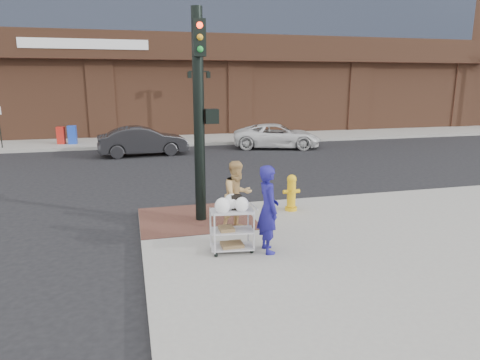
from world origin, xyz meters
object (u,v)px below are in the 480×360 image
object	(u,v)px
traffic_signal_pole	(200,111)
lamp_post	(199,97)
woman_blue	(268,209)
minivan_white	(277,136)
sedan_dark	(143,141)
fire_hydrant	(291,192)
utility_cart	(232,227)
pedestrian_tan	(237,196)

from	to	relation	value
traffic_signal_pole	lamp_post	bearing A→B (deg)	80.76
woman_blue	minivan_white	world-z (taller)	woman_blue
sedan_dark	fire_hydrant	xyz separation A→B (m)	(3.44, -10.73, -0.05)
lamp_post	minivan_white	size ratio (longest dim) A/B	0.86
utility_cart	fire_hydrant	world-z (taller)	utility_cart
sedan_dark	fire_hydrant	bearing A→B (deg)	-167.04
lamp_post	minivan_white	bearing A→B (deg)	-46.43
traffic_signal_pole	sedan_dark	size ratio (longest dim) A/B	1.19
minivan_white	pedestrian_tan	bearing A→B (deg)	173.50
traffic_signal_pole	woman_blue	distance (m)	3.08
lamp_post	sedan_dark	bearing A→B (deg)	-129.06
lamp_post	utility_cart	size ratio (longest dim) A/B	3.40
pedestrian_tan	sedan_dark	distance (m)	11.94
traffic_signal_pole	minivan_white	xyz separation A→B (m)	(6.02, 11.50, -2.19)
pedestrian_tan	minivan_white	distance (m)	13.49
traffic_signal_pole	utility_cart	world-z (taller)	traffic_signal_pole
traffic_signal_pole	pedestrian_tan	size ratio (longest dim) A/B	3.10
traffic_signal_pole	fire_hydrant	bearing A→B (deg)	4.72
sedan_dark	fire_hydrant	size ratio (longest dim) A/B	4.34
woman_blue	utility_cart	size ratio (longest dim) A/B	1.51
lamp_post	fire_hydrant	world-z (taller)	lamp_post
minivan_white	fire_hydrant	size ratio (longest dim) A/B	4.76
pedestrian_tan	fire_hydrant	size ratio (longest dim) A/B	1.66
lamp_post	utility_cart	xyz separation A→B (m)	(-2.24, -17.40, -1.93)
lamp_post	utility_cart	world-z (taller)	lamp_post
sedan_dark	minivan_white	distance (m)	7.05
pedestrian_tan	fire_hydrant	world-z (taller)	pedestrian_tan
traffic_signal_pole	pedestrian_tan	distance (m)	2.18
minivan_white	utility_cart	size ratio (longest dim) A/B	3.93
fire_hydrant	sedan_dark	bearing A→B (deg)	107.80
pedestrian_tan	traffic_signal_pole	bearing A→B (deg)	104.26
minivan_white	utility_cart	bearing A→B (deg)	173.89
lamp_post	woman_blue	bearing A→B (deg)	-94.98
minivan_white	utility_cart	xyz separation A→B (m)	(-5.78, -13.67, 0.04)
woman_blue	pedestrian_tan	xyz separation A→B (m)	(-0.27, 1.43, -0.08)
lamp_post	sedan_dark	distance (m)	5.86
sedan_dark	traffic_signal_pole	bearing A→B (deg)	-179.55
pedestrian_tan	utility_cart	xyz separation A→B (m)	(-0.44, -1.28, -0.27)
traffic_signal_pole	woman_blue	bearing A→B (deg)	-67.78
utility_cart	lamp_post	bearing A→B (deg)	82.68
minivan_white	lamp_post	bearing A→B (deg)	60.37
woman_blue	fire_hydrant	bearing A→B (deg)	-30.26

